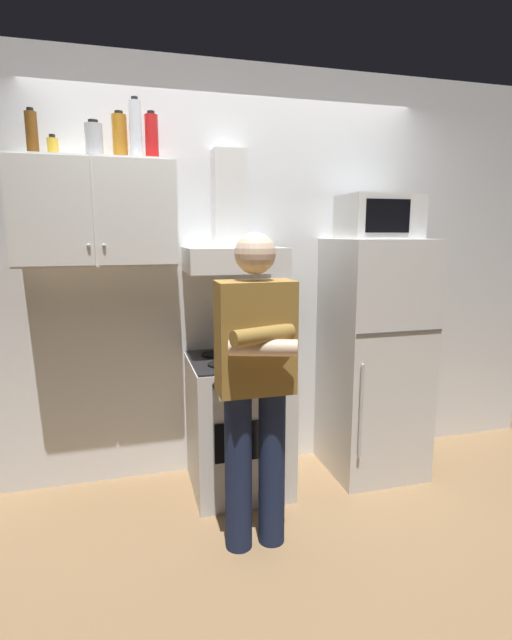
{
  "coord_description": "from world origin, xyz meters",
  "views": [
    {
      "loc": [
        -0.7,
        -2.56,
        1.64
      ],
      "look_at": [
        0.0,
        0.0,
        1.15
      ],
      "focal_mm": 26.67,
      "sensor_mm": 36.0,
      "label": 1
    }
  ],
  "objects_px": {
    "range_hood": "(232,239)",
    "person_standing": "(256,382)",
    "bottle_vodka_clear": "(136,130)",
    "bottle_liquor_amber": "(120,137)",
    "bottle_beer_brown": "(32,134)",
    "refrigerator": "(374,358)",
    "bottle_canister_steel": "(94,140)",
    "microwave": "(379,217)",
    "stove_oven": "(238,423)",
    "bottle_spice_jar": "(53,148)",
    "upper_cabinet": "(96,213)",
    "bottle_soda_red": "(152,138)"
  },
  "relations": [
    {
      "from": "person_standing",
      "to": "bottle_spice_jar",
      "type": "relative_size",
      "value": 12.98
    },
    {
      "from": "upper_cabinet",
      "to": "bottle_canister_steel",
      "type": "distance_m",
      "value": 0.39
    },
    {
      "from": "person_standing",
      "to": "bottle_vodka_clear",
      "type": "height_order",
      "value": "bottle_vodka_clear"
    },
    {
      "from": "bottle_beer_brown",
      "to": "stove_oven",
      "type": "bearing_deg",
      "value": -8.12
    },
    {
      "from": "stove_oven",
      "to": "upper_cabinet",
      "type": "bearing_deg",
      "value": 171.1
    },
    {
      "from": "range_hood",
      "to": "microwave",
      "type": "distance_m",
      "value": 0.97
    },
    {
      "from": "microwave",
      "to": "person_standing",
      "type": "relative_size",
      "value": 0.29
    },
    {
      "from": "stove_oven",
      "to": "bottle_canister_steel",
      "type": "bearing_deg",
      "value": 172.41
    },
    {
      "from": "person_standing",
      "to": "bottle_vodka_clear",
      "type": "bearing_deg",
      "value": 126.01
    },
    {
      "from": "range_hood",
      "to": "bottle_canister_steel",
      "type": "distance_m",
      "value": 0.96
    },
    {
      "from": "refrigerator",
      "to": "bottle_beer_brown",
      "type": "bearing_deg",
      "value": 175.62
    },
    {
      "from": "stove_oven",
      "to": "bottle_liquor_amber",
      "type": "relative_size",
      "value": 3.25
    },
    {
      "from": "refrigerator",
      "to": "bottle_soda_red",
      "type": "distance_m",
      "value": 1.99
    },
    {
      "from": "range_hood",
      "to": "bottle_beer_brown",
      "type": "bearing_deg",
      "value": 178.35
    },
    {
      "from": "person_standing",
      "to": "stove_oven",
      "type": "bearing_deg",
      "value": 85.28
    },
    {
      "from": "microwave",
      "to": "bottle_spice_jar",
      "type": "bearing_deg",
      "value": 175.58
    },
    {
      "from": "bottle_liquor_amber",
      "to": "bottle_beer_brown",
      "type": "distance_m",
      "value": 0.46
    },
    {
      "from": "person_standing",
      "to": "bottle_soda_red",
      "type": "height_order",
      "value": "bottle_soda_red"
    },
    {
      "from": "bottle_vodka_clear",
      "to": "bottle_liquor_amber",
      "type": "bearing_deg",
      "value": 143.6
    },
    {
      "from": "microwave",
      "to": "bottle_beer_brown",
      "type": "relative_size",
      "value": 1.87
    },
    {
      "from": "microwave",
      "to": "bottle_spice_jar",
      "type": "relative_size",
      "value": 3.8
    },
    {
      "from": "bottle_canister_steel",
      "to": "bottle_beer_brown",
      "type": "xyz_separation_m",
      "value": [
        -0.33,
        0.05,
        0.03
      ]
    },
    {
      "from": "microwave",
      "to": "bottle_spice_jar",
      "type": "xyz_separation_m",
      "value": [
        -1.96,
        0.15,
        0.37
      ]
    },
    {
      "from": "upper_cabinet",
      "to": "range_hood",
      "type": "xyz_separation_m",
      "value": [
        0.8,
        0.0,
        -0.15
      ]
    },
    {
      "from": "range_hood",
      "to": "bottle_liquor_amber",
      "type": "xyz_separation_m",
      "value": [
        -0.65,
        0.03,
        0.58
      ]
    },
    {
      "from": "bottle_beer_brown",
      "to": "bottle_spice_jar",
      "type": "bearing_deg",
      "value": 6.78
    },
    {
      "from": "upper_cabinet",
      "to": "bottle_canister_steel",
      "type": "bearing_deg",
      "value": -58.12
    },
    {
      "from": "range_hood",
      "to": "person_standing",
      "type": "distance_m",
      "value": 1.01
    },
    {
      "from": "person_standing",
      "to": "bottle_beer_brown",
      "type": "bearing_deg",
      "value": 144.27
    },
    {
      "from": "upper_cabinet",
      "to": "range_hood",
      "type": "relative_size",
      "value": 1.2
    },
    {
      "from": "bottle_soda_red",
      "to": "bottle_vodka_clear",
      "type": "distance_m",
      "value": 0.11
    },
    {
      "from": "stove_oven",
      "to": "microwave",
      "type": "relative_size",
      "value": 1.82
    },
    {
      "from": "stove_oven",
      "to": "bottle_liquor_amber",
      "type": "xyz_separation_m",
      "value": [
        -0.65,
        0.16,
        1.75
      ]
    },
    {
      "from": "person_standing",
      "to": "upper_cabinet",
      "type": "bearing_deg",
      "value": 135.74
    },
    {
      "from": "bottle_canister_steel",
      "to": "stove_oven",
      "type": "bearing_deg",
      "value": -7.59
    },
    {
      "from": "upper_cabinet",
      "to": "bottle_beer_brown",
      "type": "relative_size",
      "value": 3.51
    },
    {
      "from": "refrigerator",
      "to": "bottle_liquor_amber",
      "type": "bearing_deg",
      "value": 174.29
    },
    {
      "from": "stove_oven",
      "to": "range_hood",
      "type": "xyz_separation_m",
      "value": [
        0.0,
        0.13,
        1.16
      ]
    },
    {
      "from": "bottle_liquor_amber",
      "to": "bottle_spice_jar",
      "type": "distance_m",
      "value": 0.37
    },
    {
      "from": "range_hood",
      "to": "bottle_canister_steel",
      "type": "height_order",
      "value": "bottle_canister_steel"
    },
    {
      "from": "upper_cabinet",
      "to": "microwave",
      "type": "xyz_separation_m",
      "value": [
        1.75,
        -0.11,
        -0.01
      ]
    },
    {
      "from": "bottle_liquor_amber",
      "to": "bottle_canister_steel",
      "type": "bearing_deg",
      "value": -158.2
    },
    {
      "from": "refrigerator",
      "to": "bottle_canister_steel",
      "type": "height_order",
      "value": "bottle_canister_steel"
    },
    {
      "from": "bottle_liquor_amber",
      "to": "person_standing",
      "type": "bearing_deg",
      "value": -52.03
    },
    {
      "from": "bottle_vodka_clear",
      "to": "bottle_canister_steel",
      "type": "bearing_deg",
      "value": 177.6
    },
    {
      "from": "upper_cabinet",
      "to": "bottle_liquor_amber",
      "type": "distance_m",
      "value": 0.46
    },
    {
      "from": "person_standing",
      "to": "bottle_soda_red",
      "type": "distance_m",
      "value": 1.55
    },
    {
      "from": "microwave",
      "to": "bottle_vodka_clear",
      "type": "xyz_separation_m",
      "value": [
        -1.51,
        0.08,
        0.47
      ]
    },
    {
      "from": "bottle_canister_steel",
      "to": "range_hood",
      "type": "bearing_deg",
      "value": 1.58
    },
    {
      "from": "upper_cabinet",
      "to": "bottle_vodka_clear",
      "type": "xyz_separation_m",
      "value": [
        0.24,
        -0.03,
        0.46
      ]
    }
  ]
}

